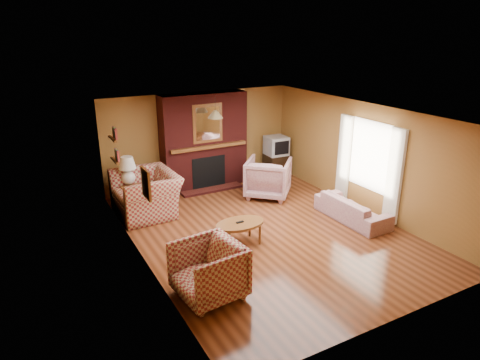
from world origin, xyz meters
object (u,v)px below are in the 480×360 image
plaid_loveseat (146,194)px  tv_stand (276,165)px  floral_armchair (268,178)px  table_lamp (127,169)px  crt_tv (276,146)px  fireplace (204,142)px  plaid_armchair (208,271)px  coffee_table (240,225)px  floral_sofa (352,209)px  side_table (130,196)px

plaid_loveseat → tv_stand: plaid_loveseat is taller
floral_armchair → table_lamp: 3.30m
plaid_loveseat → tv_stand: bearing=99.9°
table_lamp → crt_tv: bearing=4.7°
table_lamp → crt_tv: (4.15, 0.34, -0.08)m
floral_armchair → crt_tv: bearing=-87.2°
tv_stand → fireplace: bearing=175.1°
table_lamp → crt_tv: table_lamp is taller
plaid_armchair → table_lamp: bearing=176.3°
crt_tv → coffee_table: bearing=-132.6°
plaid_armchair → floral_sofa: size_ratio=0.56×
floral_sofa → tv_stand: bearing=-3.2°
crt_tv → tv_stand: bearing=90.0°
floral_armchair → side_table: size_ratio=1.75×
floral_sofa → table_lamp: (-4.00, 2.86, 0.69)m
plaid_armchair → tv_stand: (4.00, 4.27, -0.13)m
plaid_loveseat → crt_tv: bearing=99.8°
plaid_loveseat → plaid_armchair: size_ratio=1.49×
side_table → fireplace: bearing=14.3°
floral_armchair → crt_tv: (1.00, 1.18, 0.40)m
side_table → table_lamp: size_ratio=0.92×
fireplace → tv_stand: fireplace is taller
floral_sofa → floral_armchair: (-0.85, 2.03, 0.22)m
coffee_table → table_lamp: (-1.38, 2.67, 0.56)m
coffee_table → tv_stand: size_ratio=1.58×
fireplace → coffee_table: fireplace is taller
fireplace → plaid_loveseat: 2.21m
floral_armchair → coffee_table: (-1.78, -1.84, -0.08)m
plaid_loveseat → floral_sofa: plaid_loveseat is taller
crt_tv → plaid_loveseat: bearing=-168.6°
table_lamp → floral_sofa: bearing=-35.6°
floral_armchair → coffee_table: size_ratio=1.06×
plaid_armchair → floral_armchair: bearing=129.9°
floral_armchair → crt_tv: 1.59m
plaid_loveseat → crt_tv: crt_tv is taller
fireplace → plaid_armchair: fireplace is taller
side_table → crt_tv: (4.15, 0.34, 0.57)m
plaid_armchair → floral_sofa: 4.00m
plaid_armchair → floral_armchair: floral_armchair is taller
side_table → table_lamp: 0.65m
side_table → crt_tv: crt_tv is taller
side_table → tv_stand: tv_stand is taller
table_lamp → crt_tv: size_ratio=1.11×
fireplace → side_table: (-2.10, -0.53, -0.89)m
floral_armchair → table_lamp: bearing=28.2°
coffee_table → side_table: (-1.38, 2.67, -0.10)m
side_table → crt_tv: 4.20m
crt_tv → fireplace: bearing=174.7°
plaid_armchair → table_lamp: 3.96m
fireplace → tv_stand: 2.24m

